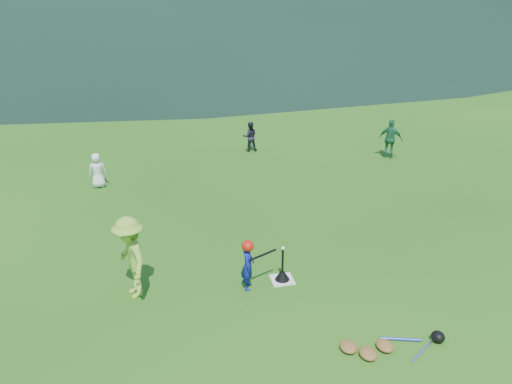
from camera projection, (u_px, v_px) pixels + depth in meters
ground at (282, 280)px, 10.10m from camera, size 120.00×120.00×0.00m
home_plate at (282, 280)px, 10.10m from camera, size 0.45×0.45×0.02m
baseball at (283, 248)px, 9.81m from camera, size 0.08×0.08×0.08m
batter_child at (248, 265)px, 9.66m from camera, size 0.34×0.43×1.02m
adult_coach at (131, 258)px, 9.33m from camera, size 0.89×1.19×1.64m
fielder_a at (97, 170)px, 14.44m from camera, size 0.52×0.36×1.03m
fielder_b at (250, 137)px, 17.51m from camera, size 0.53×0.42×1.05m
fielder_c at (390, 139)px, 16.77m from camera, size 0.82×0.72×1.33m
batting_tee at (282, 275)px, 10.05m from camera, size 0.30×0.30×0.68m
batter_gear at (249, 247)px, 9.51m from camera, size 0.71×0.29×0.38m
equipment_pile at (385, 346)px, 8.19m from camera, size 1.80×0.72×0.19m
outfield_fence at (179, 55)px, 34.99m from camera, size 70.07×0.08×1.33m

